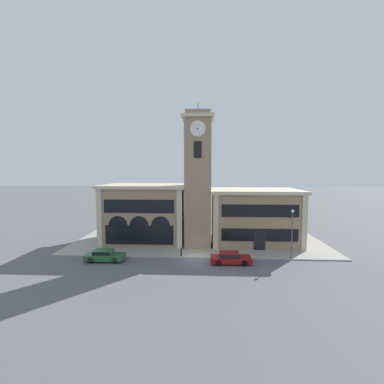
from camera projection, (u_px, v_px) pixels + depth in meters
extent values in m
plane|color=#56565B|center=(197.00, 259.00, 31.60)|extent=(300.00, 300.00, 0.00)
cube|color=gray|center=(198.00, 242.00, 38.62)|extent=(37.23, 14.13, 0.15)
cube|color=#937A5B|center=(198.00, 184.00, 36.25)|extent=(3.65, 3.65, 17.93)
cube|color=beige|center=(198.00, 118.00, 35.50)|extent=(4.35, 4.35, 0.45)
cube|color=#937A5B|center=(198.00, 114.00, 35.45)|extent=(3.36, 3.36, 0.60)
cylinder|color=#4C4C51|center=(198.00, 107.00, 35.38)|extent=(0.10, 0.10, 1.20)
cylinder|color=silver|center=(198.00, 129.00, 33.77)|extent=(2.09, 0.10, 2.09)
cylinder|color=black|center=(198.00, 128.00, 33.70)|extent=(0.17, 0.04, 0.17)
cylinder|color=silver|center=(185.00, 131.00, 35.74)|extent=(0.10, 2.09, 2.09)
cylinder|color=black|center=(184.00, 131.00, 35.74)|extent=(0.04, 0.17, 0.17)
cube|color=black|center=(198.00, 150.00, 34.01)|extent=(1.02, 0.10, 2.20)
cube|color=#937A5B|center=(146.00, 214.00, 39.48)|extent=(11.84, 8.54, 8.30)
cube|color=beige|center=(146.00, 186.00, 39.12)|extent=(12.54, 9.24, 0.45)
cube|color=beige|center=(99.00, 219.00, 35.44)|extent=(0.70, 0.16, 8.30)
cube|color=beige|center=(179.00, 220.00, 34.88)|extent=(0.70, 0.16, 8.30)
cube|color=black|center=(139.00, 206.00, 35.03)|extent=(9.71, 0.10, 1.83)
cube|color=black|center=(139.00, 235.00, 35.36)|extent=(9.47, 0.10, 2.65)
cylinder|color=black|center=(118.00, 225.00, 35.39)|extent=(2.61, 0.06, 2.61)
cylinder|color=black|center=(139.00, 225.00, 35.24)|extent=(2.61, 0.06, 2.61)
cylinder|color=black|center=(160.00, 226.00, 35.09)|extent=(2.61, 0.06, 2.61)
cube|color=#937A5B|center=(254.00, 217.00, 38.68)|extent=(12.49, 8.54, 7.61)
cube|color=beige|center=(254.00, 191.00, 38.36)|extent=(13.19, 9.24, 0.45)
cube|color=beige|center=(216.00, 223.00, 34.67)|extent=(0.70, 0.16, 7.61)
cube|color=beige|center=(305.00, 224.00, 34.08)|extent=(0.70, 0.16, 7.61)
cube|color=black|center=(260.00, 211.00, 34.26)|extent=(10.24, 0.10, 1.67)
cube|color=black|center=(259.00, 241.00, 34.58)|extent=(1.50, 0.12, 2.74)
cube|color=black|center=(260.00, 235.00, 34.52)|extent=(10.24, 0.10, 1.70)
cube|color=#285633|center=(105.00, 257.00, 30.70)|extent=(4.63, 1.83, 0.68)
cube|color=#285633|center=(103.00, 252.00, 30.66)|extent=(2.24, 1.61, 0.53)
cube|color=black|center=(103.00, 252.00, 30.66)|extent=(2.15, 1.64, 0.40)
cylinder|color=black|center=(119.00, 256.00, 31.43)|extent=(0.72, 0.23, 0.72)
cylinder|color=black|center=(115.00, 261.00, 29.92)|extent=(0.72, 0.23, 0.72)
cylinder|color=black|center=(96.00, 256.00, 31.51)|extent=(0.72, 0.23, 0.72)
cylinder|color=black|center=(91.00, 260.00, 30.00)|extent=(0.72, 0.23, 0.72)
cube|color=maroon|center=(231.00, 259.00, 29.96)|extent=(4.73, 1.92, 0.63)
cube|color=maroon|center=(229.00, 254.00, 29.92)|extent=(2.29, 1.68, 0.51)
cube|color=black|center=(229.00, 254.00, 29.92)|extent=(2.20, 1.72, 0.39)
cylinder|color=black|center=(242.00, 258.00, 30.72)|extent=(0.71, 0.23, 0.70)
cylinder|color=black|center=(244.00, 263.00, 29.13)|extent=(0.71, 0.23, 0.70)
cylinder|color=black|center=(218.00, 258.00, 30.81)|extent=(0.71, 0.23, 0.70)
cylinder|color=black|center=(219.00, 263.00, 29.22)|extent=(0.71, 0.23, 0.70)
cylinder|color=#4C4C51|center=(292.00, 236.00, 31.16)|extent=(0.12, 0.12, 5.62)
sphere|color=silver|center=(293.00, 211.00, 30.92)|extent=(0.36, 0.36, 0.36)
cylinder|color=black|center=(181.00, 252.00, 32.16)|extent=(0.18, 0.18, 0.90)
sphere|color=black|center=(181.00, 248.00, 32.12)|extent=(0.16, 0.16, 0.16)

